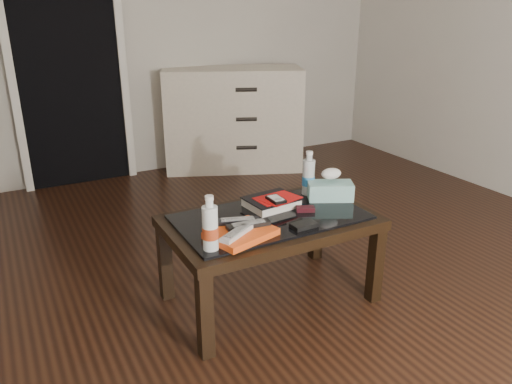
{
  "coord_description": "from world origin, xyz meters",
  "views": [
    {
      "loc": [
        -0.99,
        -1.77,
        1.42
      ],
      "look_at": [
        0.1,
        0.26,
        0.55
      ],
      "focal_mm": 35.0,
      "sensor_mm": 36.0,
      "label": 1
    }
  ],
  "objects_px": {
    "textbook": "(271,202)",
    "water_bottle_right": "(309,173)",
    "coffee_table": "(270,228)",
    "tissue_box": "(330,191)",
    "water_bottle_left": "(210,223)",
    "dresser": "(233,119)"
  },
  "relations": [
    {
      "from": "tissue_box",
      "to": "textbook",
      "type": "bearing_deg",
      "value": -162.3
    },
    {
      "from": "water_bottle_right",
      "to": "dresser",
      "type": "bearing_deg",
      "value": 76.07
    },
    {
      "from": "textbook",
      "to": "water_bottle_left",
      "type": "bearing_deg",
      "value": -153.54
    },
    {
      "from": "textbook",
      "to": "tissue_box",
      "type": "xyz_separation_m",
      "value": [
        0.32,
        -0.05,
        0.02
      ]
    },
    {
      "from": "dresser",
      "to": "water_bottle_left",
      "type": "bearing_deg",
      "value": -95.07
    },
    {
      "from": "textbook",
      "to": "coffee_table",
      "type": "bearing_deg",
      "value": -127.72
    },
    {
      "from": "dresser",
      "to": "textbook",
      "type": "xyz_separation_m",
      "value": [
        -0.74,
        -1.98,
        0.03
      ]
    },
    {
      "from": "water_bottle_left",
      "to": "tissue_box",
      "type": "relative_size",
      "value": 1.03
    },
    {
      "from": "coffee_table",
      "to": "dresser",
      "type": "bearing_deg",
      "value": 68.91
    },
    {
      "from": "dresser",
      "to": "water_bottle_right",
      "type": "bearing_deg",
      "value": -81.2
    },
    {
      "from": "coffee_table",
      "to": "tissue_box",
      "type": "distance_m",
      "value": 0.41
    },
    {
      "from": "coffee_table",
      "to": "water_bottle_right",
      "type": "relative_size",
      "value": 4.2
    },
    {
      "from": "textbook",
      "to": "tissue_box",
      "type": "height_order",
      "value": "tissue_box"
    },
    {
      "from": "water_bottle_left",
      "to": "water_bottle_right",
      "type": "bearing_deg",
      "value": 25.81
    },
    {
      "from": "tissue_box",
      "to": "coffee_table",
      "type": "bearing_deg",
      "value": -145.73
    },
    {
      "from": "dresser",
      "to": "tissue_box",
      "type": "bearing_deg",
      "value": -78.8
    },
    {
      "from": "textbook",
      "to": "tissue_box",
      "type": "bearing_deg",
      "value": -15.07
    },
    {
      "from": "coffee_table",
      "to": "textbook",
      "type": "bearing_deg",
      "value": 57.86
    },
    {
      "from": "coffee_table",
      "to": "textbook",
      "type": "xyz_separation_m",
      "value": [
        0.06,
        0.1,
        0.09
      ]
    },
    {
      "from": "textbook",
      "to": "water_bottle_right",
      "type": "xyz_separation_m",
      "value": [
        0.26,
        0.06,
        0.1
      ]
    },
    {
      "from": "coffee_table",
      "to": "water_bottle_right",
      "type": "bearing_deg",
      "value": 26.73
    },
    {
      "from": "dresser",
      "to": "water_bottle_right",
      "type": "height_order",
      "value": "dresser"
    }
  ]
}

